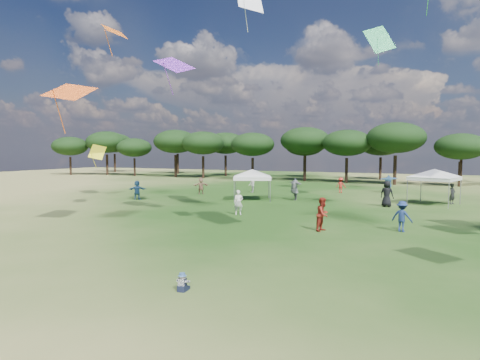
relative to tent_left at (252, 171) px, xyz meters
name	(u,v)px	position (x,y,z in m)	size (l,w,h in m)	color
ground	(139,315)	(6.58, -22.94, -2.45)	(140.00, 140.00, 0.00)	#224514
tree_line	(390,141)	(8.97, 24.47, 2.98)	(108.78, 17.63, 7.77)	black
tent_left	(252,171)	(0.00, 0.00, 0.00)	(5.70, 5.70, 2.87)	gray
tent_right	(435,171)	(13.72, 2.94, 0.16)	(5.91, 5.91, 3.03)	gray
toddler	(183,283)	(6.64, -21.02, -2.20)	(0.37, 0.41, 0.54)	black
festival_crowd	(327,192)	(6.03, 1.04, -1.59)	(29.08, 22.88, 1.93)	#89614B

